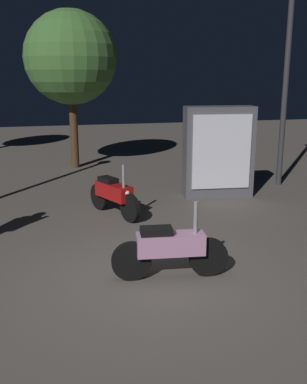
{
  "coord_description": "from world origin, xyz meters",
  "views": [
    {
      "loc": [
        -1.29,
        -5.56,
        2.8
      ],
      "look_at": [
        0.31,
        1.03,
        1.0
      ],
      "focal_mm": 41.64,
      "sensor_mm": 36.0,
      "label": 1
    }
  ],
  "objects_px": {
    "motorcycle_red_parked_left": "(114,194)",
    "kiosk_billboard": "(218,152)",
    "motorcycle_pink_foreground": "(170,249)",
    "streetlamp_near": "(289,44)"
  },
  "relations": [
    {
      "from": "motorcycle_red_parked_left",
      "to": "kiosk_billboard",
      "type": "bearing_deg",
      "value": 83.11
    },
    {
      "from": "kiosk_billboard",
      "to": "motorcycle_pink_foreground",
      "type": "bearing_deg",
      "value": 65.91
    },
    {
      "from": "motorcycle_pink_foreground",
      "to": "kiosk_billboard",
      "type": "xyz_separation_m",
      "value": [
        2.27,
        3.93,
        0.61
      ]
    },
    {
      "from": "motorcycle_red_parked_left",
      "to": "kiosk_billboard",
      "type": "xyz_separation_m",
      "value": [
        2.59,
        0.87,
        0.61
      ]
    },
    {
      "from": "motorcycle_red_parked_left",
      "to": "motorcycle_pink_foreground",
      "type": "bearing_deg",
      "value": -19.43
    },
    {
      "from": "streetlamp_near",
      "to": "motorcycle_red_parked_left",
      "type": "bearing_deg",
      "value": -161.17
    },
    {
      "from": "motorcycle_red_parked_left",
      "to": "streetlamp_near",
      "type": "xyz_separation_m",
      "value": [
        4.57,
        1.56,
        3.06
      ]
    },
    {
      "from": "motorcycle_pink_foreground",
      "to": "motorcycle_red_parked_left",
      "type": "bearing_deg",
      "value": 102.33
    },
    {
      "from": "motorcycle_red_parked_left",
      "to": "streetlamp_near",
      "type": "relative_size",
      "value": 0.28
    },
    {
      "from": "motorcycle_pink_foreground",
      "to": "motorcycle_red_parked_left",
      "type": "xyz_separation_m",
      "value": [
        -0.33,
        3.05,
        0.0
      ]
    }
  ]
}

